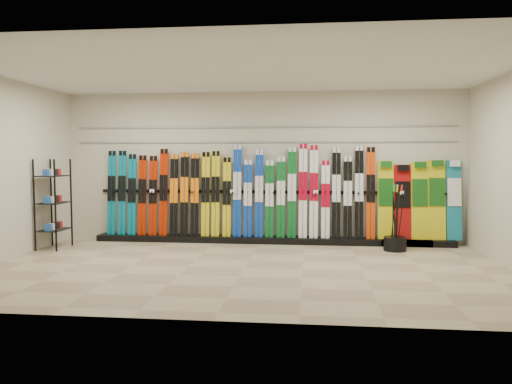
# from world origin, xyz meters

# --- Properties ---
(floor) EXTENTS (8.00, 8.00, 0.00)m
(floor) POSITION_xyz_m (0.00, 0.00, 0.00)
(floor) COLOR gray
(floor) RESTS_ON ground
(back_wall) EXTENTS (8.00, 0.00, 8.00)m
(back_wall) POSITION_xyz_m (0.00, 2.50, 1.50)
(back_wall) COLOR beige
(back_wall) RESTS_ON floor
(ceiling) EXTENTS (8.00, 8.00, 0.00)m
(ceiling) POSITION_xyz_m (0.00, 0.00, 3.00)
(ceiling) COLOR silver
(ceiling) RESTS_ON back_wall
(ski_rack_base) EXTENTS (8.00, 0.40, 0.12)m
(ski_rack_base) POSITION_xyz_m (0.22, 2.28, 0.06)
(ski_rack_base) COLOR black
(ski_rack_base) RESTS_ON floor
(skis) EXTENTS (5.38, 0.19, 1.84)m
(skis) POSITION_xyz_m (-0.43, 2.31, 0.96)
(skis) COLOR #036880
(skis) RESTS_ON ski_rack_base
(snowboards) EXTENTS (1.57, 0.24, 1.52)m
(snowboards) POSITION_xyz_m (3.09, 2.35, 0.87)
(snowboards) COLOR gold
(snowboards) RESTS_ON ski_rack_base
(accessory_rack) EXTENTS (0.40, 0.60, 1.66)m
(accessory_rack) POSITION_xyz_m (-3.75, 1.26, 0.83)
(accessory_rack) COLOR black
(accessory_rack) RESTS_ON floor
(pole_bin) EXTENTS (0.41, 0.41, 0.25)m
(pole_bin) POSITION_xyz_m (2.53, 1.70, 0.12)
(pole_bin) COLOR black
(pole_bin) RESTS_ON floor
(ski_poles) EXTENTS (0.28, 0.35, 1.18)m
(ski_poles) POSITION_xyz_m (2.54, 1.69, 0.61)
(ski_poles) COLOR black
(ski_poles) RESTS_ON pole_bin
(slatwall_rail_0) EXTENTS (7.60, 0.02, 0.03)m
(slatwall_rail_0) POSITION_xyz_m (0.00, 2.48, 2.00)
(slatwall_rail_0) COLOR gray
(slatwall_rail_0) RESTS_ON back_wall
(slatwall_rail_1) EXTENTS (7.60, 0.02, 0.03)m
(slatwall_rail_1) POSITION_xyz_m (0.00, 2.48, 2.30)
(slatwall_rail_1) COLOR gray
(slatwall_rail_1) RESTS_ON back_wall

